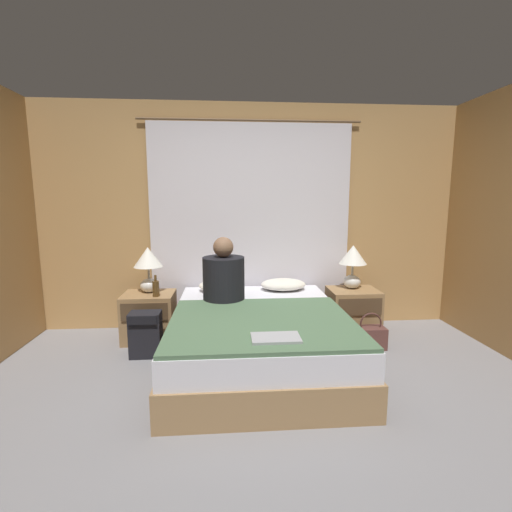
% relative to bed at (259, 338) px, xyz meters
% --- Properties ---
extents(ground_plane, '(16.00, 16.00, 0.00)m').
position_rel_bed_xyz_m(ground_plane, '(0.00, -0.85, -0.24)').
color(ground_plane, gray).
extents(wall_back, '(4.77, 0.06, 2.50)m').
position_rel_bed_xyz_m(wall_back, '(0.00, 1.09, 1.01)').
color(wall_back, tan).
rests_on(wall_back, ground_plane).
extents(curtain_panel, '(2.42, 0.02, 2.31)m').
position_rel_bed_xyz_m(curtain_panel, '(0.00, 1.03, 0.91)').
color(curtain_panel, silver).
rests_on(curtain_panel, ground_plane).
extents(bed, '(1.52, 1.95, 0.49)m').
position_rel_bed_xyz_m(bed, '(0.00, 0.00, 0.00)').
color(bed, '#99754C').
rests_on(bed, ground_plane).
extents(nightstand_left, '(0.52, 0.44, 0.50)m').
position_rel_bed_xyz_m(nightstand_left, '(-1.09, 0.67, 0.01)').
color(nightstand_left, '#937047').
rests_on(nightstand_left, ground_plane).
extents(nightstand_right, '(0.52, 0.44, 0.50)m').
position_rel_bed_xyz_m(nightstand_right, '(1.09, 0.67, 0.01)').
color(nightstand_right, '#937047').
rests_on(nightstand_right, ground_plane).
extents(lamp_left, '(0.30, 0.30, 0.48)m').
position_rel_bed_xyz_m(lamp_left, '(-1.09, 0.74, 0.56)').
color(lamp_left, silver).
rests_on(lamp_left, nightstand_left).
extents(lamp_right, '(0.30, 0.30, 0.48)m').
position_rel_bed_xyz_m(lamp_right, '(1.09, 0.74, 0.56)').
color(lamp_right, silver).
rests_on(lamp_right, nightstand_right).
extents(pillow_left, '(0.49, 0.35, 0.12)m').
position_rel_bed_xyz_m(pillow_left, '(-0.33, 0.76, 0.31)').
color(pillow_left, silver).
rests_on(pillow_left, bed).
extents(pillow_right, '(0.49, 0.35, 0.12)m').
position_rel_bed_xyz_m(pillow_right, '(0.33, 0.76, 0.31)').
color(pillow_right, silver).
rests_on(pillow_right, bed).
extents(blanket_on_bed, '(1.46, 1.26, 0.03)m').
position_rel_bed_xyz_m(blanket_on_bed, '(0.00, -0.31, 0.26)').
color(blanket_on_bed, '#4C6B4C').
rests_on(blanket_on_bed, bed).
extents(person_left_in_bed, '(0.40, 0.40, 0.63)m').
position_rel_bed_xyz_m(person_left_in_bed, '(-0.31, 0.36, 0.49)').
color(person_left_in_bed, black).
rests_on(person_left_in_bed, bed).
extents(beer_bottle_on_left_stand, '(0.07, 0.07, 0.22)m').
position_rel_bed_xyz_m(beer_bottle_on_left_stand, '(-0.99, 0.56, 0.34)').
color(beer_bottle_on_left_stand, '#513819').
rests_on(beer_bottle_on_left_stand, nightstand_left).
extents(laptop_on_bed, '(0.34, 0.20, 0.02)m').
position_rel_bed_xyz_m(laptop_on_bed, '(0.06, -0.72, 0.28)').
color(laptop_on_bed, '#9EA0A5').
rests_on(laptop_on_bed, blanket_on_bed).
extents(backpack_on_floor, '(0.29, 0.21, 0.42)m').
position_rel_bed_xyz_m(backpack_on_floor, '(-1.04, 0.25, -0.00)').
color(backpack_on_floor, black).
rests_on(backpack_on_floor, ground_plane).
extents(handbag_on_floor, '(0.29, 0.18, 0.36)m').
position_rel_bed_xyz_m(handbag_on_floor, '(1.13, 0.27, -0.12)').
color(handbag_on_floor, brown).
rests_on(handbag_on_floor, ground_plane).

